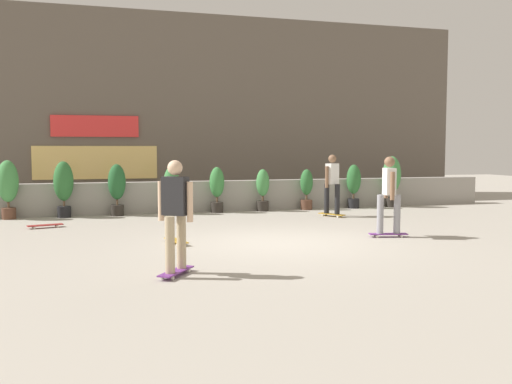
{
  "coord_description": "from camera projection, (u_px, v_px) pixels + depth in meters",
  "views": [
    {
      "loc": [
        -3.45,
        -10.47,
        1.86
      ],
      "look_at": [
        0.0,
        1.5,
        0.9
      ],
      "focal_mm": 39.54,
      "sensor_mm": 36.0,
      "label": 1
    }
  ],
  "objects": [
    {
      "name": "potted_plant_6",
      "position": [
        307.0,
        188.0,
        17.16
      ],
      "size": [
        0.38,
        0.38,
        1.24
      ],
      "color": "brown",
      "rests_on": "ground"
    },
    {
      "name": "potted_plant_8",
      "position": [
        392.0,
        177.0,
        17.94
      ],
      "size": [
        0.57,
        0.57,
        1.62
      ],
      "color": "#2D2823",
      "rests_on": "ground"
    },
    {
      "name": "ground_plane",
      "position": [
        277.0,
        243.0,
        11.13
      ],
      "size": [
        48.0,
        48.0,
        0.0
      ],
      "primitive_type": "plane",
      "color": "#A8A093"
    },
    {
      "name": "potted_plant_1",
      "position": [
        64.0,
        185.0,
        15.21
      ],
      "size": [
        0.52,
        0.52,
        1.52
      ],
      "color": "black",
      "rests_on": "ground"
    },
    {
      "name": "potted_plant_7",
      "position": [
        354.0,
        184.0,
        17.59
      ],
      "size": [
        0.45,
        0.45,
        1.36
      ],
      "color": "black",
      "rests_on": "ground"
    },
    {
      "name": "planter_wall",
      "position": [
        214.0,
        196.0,
        16.84
      ],
      "size": [
        18.0,
        0.4,
        0.9
      ],
      "primitive_type": "cube",
      "color": "gray",
      "rests_on": "ground"
    },
    {
      "name": "skateboard_aside",
      "position": [
        176.0,
        241.0,
        11.03
      ],
      "size": [
        0.39,
        0.82,
        0.08
      ],
      "color": "#BF8C26",
      "rests_on": "ground"
    },
    {
      "name": "potted_plant_2",
      "position": [
        117.0,
        186.0,
        15.6
      ],
      "size": [
        0.48,
        0.48,
        1.44
      ],
      "color": "#2D2823",
      "rests_on": "ground"
    },
    {
      "name": "skater_by_wall_left",
      "position": [
        389.0,
        193.0,
        11.8
      ],
      "size": [
        0.82,
        0.55,
        1.7
      ],
      "color": "#72338C",
      "rests_on": "ground"
    },
    {
      "name": "skateboard_near_camera",
      "position": [
        45.0,
        225.0,
        13.24
      ],
      "size": [
        0.82,
        0.41,
        0.08
      ],
      "color": "maroon",
      "rests_on": "ground"
    },
    {
      "name": "potted_plant_4",
      "position": [
        217.0,
        187.0,
        16.39
      ],
      "size": [
        0.43,
        0.43,
        1.33
      ],
      "color": "#2D2823",
      "rests_on": "ground"
    },
    {
      "name": "potted_plant_3",
      "position": [
        171.0,
        187.0,
        16.02
      ],
      "size": [
        0.44,
        0.44,
        1.35
      ],
      "color": "#2D2823",
      "rests_on": "ground"
    },
    {
      "name": "skater_foreground",
      "position": [
        332.0,
        182.0,
        15.39
      ],
      "size": [
        0.56,
        0.8,
        1.7
      ],
      "color": "#BF8C26",
      "rests_on": "ground"
    },
    {
      "name": "potted_plant_5",
      "position": [
        263.0,
        188.0,
        16.78
      ],
      "size": [
        0.39,
        0.39,
        1.25
      ],
      "color": "#2D2823",
      "rests_on": "ground"
    },
    {
      "name": "skater_far_left",
      "position": [
        175.0,
        212.0,
        8.2
      ],
      "size": [
        0.63,
        0.77,
        1.7
      ],
      "color": "#72338C",
      "rests_on": "ground"
    },
    {
      "name": "potted_plant_0",
      "position": [
        8.0,
        185.0,
        14.82
      ],
      "size": [
        0.54,
        0.54,
        1.56
      ],
      "color": "brown",
      "rests_on": "ground"
    },
    {
      "name": "building_backdrop",
      "position": [
        191.0,
        110.0,
        20.46
      ],
      "size": [
        20.0,
        2.08,
        6.5
      ],
      "color": "#60564C",
      "rests_on": "ground"
    }
  ]
}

